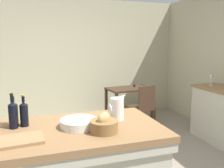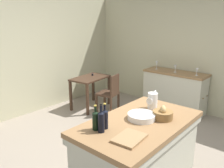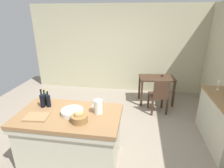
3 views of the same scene
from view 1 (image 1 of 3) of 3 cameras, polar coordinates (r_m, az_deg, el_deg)
wall_back at (r=5.26m, az=-11.14°, el=5.98°), size 5.32×0.12×2.60m
writing_desk at (r=4.83m, az=4.25°, el=-2.34°), size 0.96×0.67×0.79m
wooden_chair at (r=4.36m, az=7.48°, el=-5.56°), size 0.48×0.48×0.89m
pitcher at (r=2.27m, az=1.21°, el=-6.05°), size 0.17×0.13×0.26m
wash_bowl at (r=2.12m, az=-8.08°, el=-9.44°), size 0.33×0.33×0.07m
bread_basket at (r=1.98m, az=-1.99°, el=-10.04°), size 0.24×0.24×0.17m
cutting_board at (r=1.94m, az=-21.56°, el=-12.61°), size 0.36×0.28×0.02m
wine_bottle_dark at (r=2.24m, az=-20.74°, el=-6.77°), size 0.07×0.07×0.29m
wine_bottle_amber at (r=2.30m, az=-22.91°, el=-6.57°), size 0.07×0.07×0.28m
wine_bottle_green at (r=2.21m, az=-23.12°, el=-6.88°), size 0.07×0.07×0.31m
wine_glass_middle at (r=4.38m, az=23.18°, el=1.32°), size 0.07×0.07×0.19m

